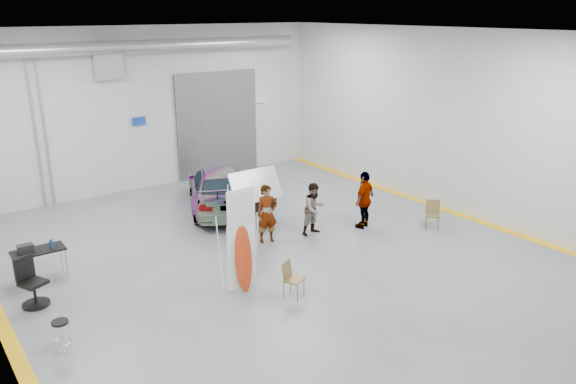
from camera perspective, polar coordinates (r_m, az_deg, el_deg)
ground at (r=15.81m, az=-1.60°, el=-6.34°), size 16.00×16.00×0.00m
room_shell at (r=16.58m, az=-5.45°, el=9.49°), size 14.02×16.18×6.01m
sedan_car at (r=19.34m, az=-6.99°, el=0.47°), size 3.94×5.38×1.45m
person_a at (r=16.32m, az=-2.15°, el=-2.23°), size 0.72×0.56×1.74m
person_b at (r=16.94m, az=2.69°, el=-1.70°), size 0.83×0.66×1.61m
person_c at (r=17.55m, az=7.77°, el=-0.77°), size 1.14×0.77×1.82m
surfboard_display at (r=13.44m, az=-4.65°, el=-5.75°), size 0.78×0.22×2.76m
folding_chair_near at (r=13.51m, az=0.57°, el=-9.53°), size 0.56×0.60×0.88m
folding_chair_far at (r=18.01m, az=14.41°, el=-2.83°), size 0.59×0.67×0.90m
shop_stool at (r=12.36m, az=-21.99°, el=-13.45°), size 0.35×0.35×0.69m
work_table at (r=15.44m, az=-24.33°, el=-5.44°), size 1.27×0.65×1.03m
office_chair at (r=14.33m, az=-24.51°, el=-8.54°), size 0.67×0.71×1.16m
trunk_lid at (r=17.28m, az=-3.41°, el=1.00°), size 1.69×1.03×0.04m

